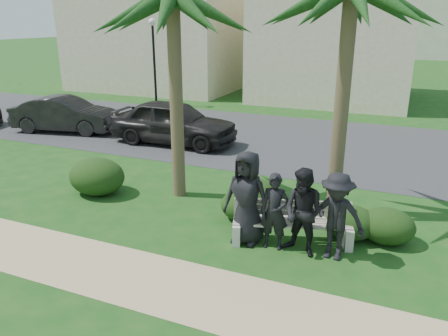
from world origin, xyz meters
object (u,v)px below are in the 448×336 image
Objects in this scene: man_c at (304,213)px; man_b at (275,212)px; man_d at (336,217)px; car_b at (65,115)px; car_a at (173,122)px; palm_left at (173,0)px; man_a at (247,198)px; street_lamp at (154,47)px; park_bench at (292,226)px.

man_b is at bearing -167.41° from man_c.
man_d is 12.77m from car_b.
car_b is at bearing 90.81° from car_a.
car_b is (-7.28, 4.06, -3.96)m from palm_left.
man_b is 0.90× the size of man_c.
street_lamp is at bearing 134.16° from man_a.
palm_left reaches higher than car_a.
street_lamp is 6.52m from car_b.
man_c is at bearing -166.83° from man_d.
palm_left is (-2.43, 1.66, 3.70)m from man_a.
man_c is 0.41× the size of car_b.
car_a is (-4.93, 5.87, -0.17)m from man_a.
palm_left reaches higher than street_lamp.
man_c is 12.29m from car_b.
street_lamp reaches higher than car_b.
man_d is (0.85, -0.26, 0.47)m from park_bench.
man_a is 1.72m from man_d.
park_bench is 11.89m from car_b.
street_lamp is 15.59m from man_b.
man_d is at bearing 21.92° from man_c.
street_lamp reaches higher than man_c.
palm_left is 1.23× the size of car_a.
car_b is at bearing 150.83° from palm_left.
street_lamp is 2.55× the size of man_d.
man_a is 11.27m from car_b.
car_b is at bearing -93.86° from street_lamp.
man_b is 0.27× the size of palm_left.
palm_left is (6.87, -10.17, 1.70)m from street_lamp.
man_d reaches higher than park_bench.
man_b is at bearing -137.93° from car_a.
car_a is 4.78m from car_b.
street_lamp is 7.70m from car_a.
man_c is 0.58m from man_d.
man_a is 7.67m from car_a.
palm_left is at bearing -131.06° from car_b.
car_b is at bearing 158.92° from man_d.
car_a is at bearing 144.11° from man_d.
man_c is 8.48m from car_a.
palm_left reaches higher than man_d.
man_c is at bearing -7.16° from man_b.
man_d reaches higher than car_b.
park_bench is (10.16, -11.54, -2.58)m from street_lamp.
street_lamp is 0.94× the size of car_a.
car_a is (-5.51, 5.90, 0.01)m from man_b.
man_d reaches higher than man_b.
car_a is at bearing -100.15° from car_b.
man_b is 0.57m from man_c.
man_b is 0.91× the size of man_d.
palm_left is at bearing 168.59° from man_c.
man_c reaches higher than car_b.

